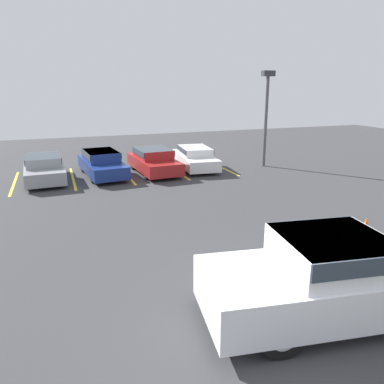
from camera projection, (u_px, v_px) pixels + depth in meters
ground_plane at (278, 326)px, 7.33m from camera, size 60.00×60.00×0.00m
stall_stripe_a at (14, 183)px, 18.01m from camera, size 0.12×4.93×0.01m
stall_stripe_b at (73, 178)px, 18.91m from camera, size 0.12×4.93×0.01m
stall_stripe_c at (126, 174)px, 19.81m from camera, size 0.12×4.93×0.01m
stall_stripe_d at (175, 170)px, 20.71m from camera, size 0.12×4.93×0.01m
stall_stripe_e at (220, 167)px, 21.61m from camera, size 0.12×4.93×0.01m
pickup_truck at (343, 276)px, 7.46m from camera, size 5.91×2.91×1.75m
parked_sedan_a at (44, 167)px, 18.26m from camera, size 1.98×4.30×1.25m
parked_sedan_b at (102, 163)px, 19.32m from camera, size 2.13×4.66×1.29m
parked_sedan_c at (154, 160)px, 19.96m from camera, size 2.07×4.45×1.29m
parked_sedan_d at (195, 157)px, 21.09m from camera, size 2.16×4.55×1.19m
light_post at (266, 107)px, 20.85m from camera, size 0.70×0.36×5.30m
traffic_cone at (365, 227)px, 11.63m from camera, size 0.45×0.45×0.60m
wheel_stop_curb at (180, 157)px, 24.01m from camera, size 1.83×0.20×0.14m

